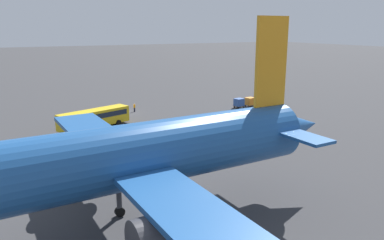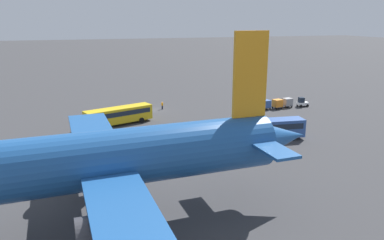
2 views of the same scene
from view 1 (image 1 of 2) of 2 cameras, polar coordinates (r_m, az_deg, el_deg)
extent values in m
plane|color=#38383A|center=(78.44, -9.98, 1.11)|extent=(600.00, 600.00, 0.00)
cylinder|color=#1E5193|center=(30.28, -12.54, -6.01)|extent=(36.55, 6.67, 5.34)
cone|color=#1E5193|center=(40.51, 15.08, -1.09)|extent=(7.11, 5.06, 4.81)
cube|color=#1E5193|center=(22.02, 1.64, -15.51)|extent=(5.34, 16.89, 0.44)
cube|color=#1E5193|center=(41.09, -14.88, -1.83)|extent=(5.34, 16.89, 0.44)
cube|color=orange|center=(36.97, 11.98, 8.64)|extent=(3.65, 0.49, 8.55)
cube|color=#1E5193|center=(38.31, 11.90, -0.93)|extent=(3.05, 13.97, 0.28)
cylinder|color=#38383D|center=(24.31, -3.95, -17.08)|extent=(4.47, 3.10, 2.94)
cylinder|color=#38383D|center=(39.00, -15.26, -5.30)|extent=(4.47, 3.10, 2.94)
cylinder|color=#38383D|center=(29.91, -6.43, -16.19)|extent=(0.50, 0.50, 4.27)
cylinder|color=#38383D|center=(35.68, -11.07, -11.14)|extent=(0.50, 0.50, 4.27)
cylinder|color=black|center=(36.42, -10.95, -13.55)|extent=(0.92, 0.53, 0.90)
cube|color=gold|center=(67.10, -14.67, 0.31)|extent=(13.13, 6.75, 2.77)
cube|color=#192333|center=(66.99, -14.70, 0.71)|extent=(12.17, 6.46, 0.89)
cylinder|color=black|center=(64.23, -16.91, -1.68)|extent=(1.04, 0.60, 1.00)
cylinder|color=black|center=(66.75, -18.18, -1.19)|extent=(1.04, 0.60, 1.00)
cylinder|color=black|center=(68.34, -11.11, -0.40)|extent=(1.04, 0.60, 1.00)
cylinder|color=black|center=(70.71, -12.51, 0.01)|extent=(1.04, 0.60, 1.00)
cube|color=#2D5199|center=(61.54, 9.77, -0.58)|extent=(12.04, 4.14, 2.91)
cube|color=#192333|center=(61.42, 9.79, -0.12)|extent=(11.10, 4.08, 0.93)
cylinder|color=black|center=(58.89, 7.42, -2.57)|extent=(1.03, 0.41, 1.00)
cylinder|color=black|center=(61.38, 6.09, -1.85)|extent=(1.03, 0.41, 1.00)
cylinder|color=black|center=(62.68, 13.28, -1.82)|extent=(1.03, 0.41, 1.00)
cylinder|color=black|center=(65.02, 11.80, -1.17)|extent=(1.03, 0.41, 1.00)
cube|color=white|center=(88.07, 12.21, 2.84)|extent=(2.46, 1.41, 0.70)
cube|color=#192333|center=(87.66, 12.03, 3.39)|extent=(1.13, 1.22, 1.10)
cylinder|color=black|center=(87.09, 12.04, 2.49)|extent=(0.61, 0.25, 0.60)
cylinder|color=black|center=(88.18, 11.49, 2.65)|extent=(0.61, 0.25, 0.60)
cylinder|color=black|center=(88.11, 12.91, 2.57)|extent=(0.61, 0.25, 0.60)
cylinder|color=black|center=(89.19, 12.36, 2.74)|extent=(0.61, 0.25, 0.60)
cylinder|color=#1E1E2D|center=(78.97, -8.76, 1.56)|extent=(0.32, 0.32, 0.85)
cylinder|color=orange|center=(78.82, -8.78, 2.10)|extent=(0.38, 0.38, 0.65)
sphere|color=tan|center=(78.73, -8.79, 2.41)|extent=(0.24, 0.24, 0.24)
cube|color=#38383D|center=(86.10, 10.13, 2.52)|extent=(2.23, 1.96, 0.10)
cube|color=gray|center=(85.94, 10.15, 3.08)|extent=(2.12, 1.87, 1.60)
cylinder|color=black|center=(85.17, 10.08, 2.24)|extent=(0.37, 0.17, 0.36)
cylinder|color=black|center=(86.03, 9.46, 2.38)|extent=(0.37, 0.17, 0.36)
cylinder|color=black|center=(86.27, 10.77, 2.36)|extent=(0.37, 0.17, 0.36)
cylinder|color=black|center=(87.12, 10.15, 2.50)|extent=(0.37, 0.17, 0.36)
cube|color=#38383D|center=(84.01, 8.82, 2.29)|extent=(2.23, 1.96, 0.10)
cube|color=orange|center=(83.85, 8.84, 2.86)|extent=(2.12, 1.87, 1.60)
cylinder|color=black|center=(83.09, 8.76, 2.00)|extent=(0.37, 0.17, 0.36)
cylinder|color=black|center=(83.97, 8.13, 2.15)|extent=(0.37, 0.17, 0.36)
cylinder|color=black|center=(84.17, 9.48, 2.13)|extent=(0.37, 0.17, 0.36)
cylinder|color=black|center=(85.03, 8.86, 2.27)|extent=(0.37, 0.17, 0.36)
cube|color=#38383D|center=(82.53, 7.16, 2.14)|extent=(2.23, 1.96, 0.10)
cube|color=#33569E|center=(82.37, 7.18, 2.72)|extent=(2.12, 1.87, 1.60)
cylinder|color=black|center=(81.61, 7.08, 1.84)|extent=(0.37, 0.17, 0.36)
cylinder|color=black|center=(82.51, 6.47, 2.00)|extent=(0.37, 0.17, 0.36)
cylinder|color=black|center=(82.66, 7.84, 1.97)|extent=(0.37, 0.17, 0.36)
cylinder|color=black|center=(83.55, 7.22, 2.12)|extent=(0.37, 0.17, 0.36)
camera|label=2|loc=(8.71, 101.53, 12.07)|focal=35.00mm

